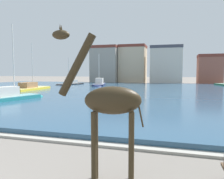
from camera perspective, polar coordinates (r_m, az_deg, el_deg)
name	(u,v)px	position (r m, az deg, el deg)	size (l,w,h in m)	color
harbor_water	(135,92)	(35.13, 6.14, -0.54)	(82.85, 50.45, 0.37)	#2D5170
quay_edge_coping	(48,139)	(11.21, -16.58, -12.44)	(82.85, 0.50, 0.12)	#ADA89E
giraffe_statue	(108,103)	(6.38, -1.02, -3.66)	(2.65, 1.00, 4.68)	#382B19
sailboat_black	(69,84)	(52.36, -11.18, 1.41)	(4.43, 8.35, 6.61)	black
sailboat_green	(224,85)	(54.59, 27.25, 0.99)	(3.91, 6.96, 5.77)	#236B42
sailboat_teal	(14,97)	(25.54, -24.28, -1.91)	(3.61, 7.60, 8.32)	teal
sailboat_yellow	(33,89)	(38.79, -20.07, 0.24)	(2.58, 9.58, 8.10)	gold
sailboat_navy	(99,84)	(47.76, -3.43, 1.35)	(4.20, 9.29, 7.24)	navy
townhouse_narrow_midrow	(106,65)	(66.39, -1.55, 6.52)	(8.05, 7.97, 11.07)	gray
townhouse_end_terrace	(133,64)	(66.12, 5.51, 6.61)	(7.80, 7.03, 11.32)	#C6B293
townhouse_corner_house	(166,65)	(63.18, 14.06, 6.26)	(8.67, 6.75, 10.58)	beige
townhouse_tall_gabled	(210,69)	(65.73, 24.23, 4.86)	(6.30, 5.65, 8.13)	#8E5142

